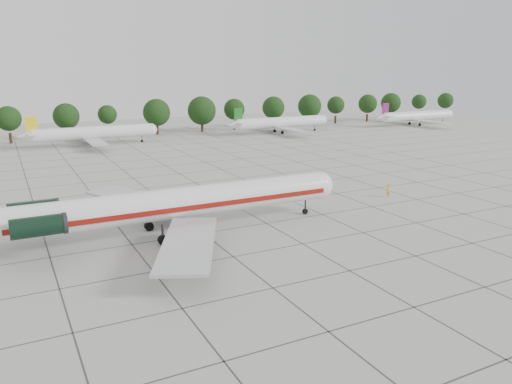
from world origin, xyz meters
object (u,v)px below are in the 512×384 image
bg_airliner_c (94,133)px  bg_airliner_e (417,116)px  main_airliner (160,205)px  bg_airliner_d (281,123)px  ground_crew (388,190)px

bg_airliner_c → bg_airliner_e: bearing=-2.0°
main_airliner → bg_airliner_d: (56.00, 70.94, -0.68)m
ground_crew → bg_airliner_d: 72.55m
bg_airliner_c → bg_airliner_e: 99.21m
bg_airliner_d → bg_airliner_c: bearing=179.7°
ground_crew → bg_airliner_e: bearing=-164.7°
bg_airliner_c → bg_airliner_d: size_ratio=1.00×
ground_crew → main_airliner: bearing=-24.6°
ground_crew → bg_airliner_e: (70.47, 65.96, 1.91)m
main_airliner → bg_airliner_e: size_ratio=1.53×
main_airliner → ground_crew: bearing=3.0°
ground_crew → bg_airliner_e: size_ratio=0.07×
bg_airliner_e → bg_airliner_c: bearing=178.0°
ground_crew → bg_airliner_e: 96.54m
bg_airliner_c → bg_airliner_e: same height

